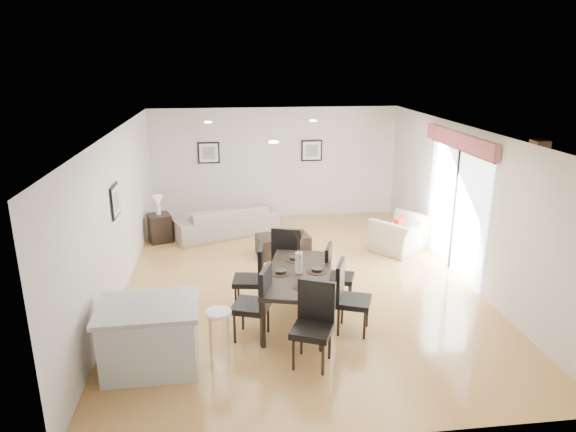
{
  "coord_description": "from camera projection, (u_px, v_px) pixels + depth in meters",
  "views": [
    {
      "loc": [
        -1.19,
        -8.34,
        3.84
      ],
      "look_at": [
        -0.12,
        0.4,
        1.11
      ],
      "focal_mm": 32.0,
      "sensor_mm": 36.0,
      "label": 1
    }
  ],
  "objects": [
    {
      "name": "ground",
      "position": [
        297.0,
        281.0,
        9.18
      ],
      "size": [
        8.0,
        8.0,
        0.0
      ],
      "primitive_type": "plane",
      "color": "tan",
      "rests_on": "ground"
    },
    {
      "name": "wall_back",
      "position": [
        275.0,
        163.0,
        12.57
      ],
      "size": [
        6.0,
        0.04,
        2.7
      ],
      "primitive_type": "cube",
      "color": "silver",
      "rests_on": "ground"
    },
    {
      "name": "wall_front",
      "position": [
        355.0,
        325.0,
        4.99
      ],
      "size": [
        6.0,
        0.04,
        2.7
      ],
      "primitive_type": "cube",
      "color": "silver",
      "rests_on": "ground"
    },
    {
      "name": "wall_left",
      "position": [
        118.0,
        215.0,
        8.43
      ],
      "size": [
        0.04,
        8.0,
        2.7
      ],
      "primitive_type": "cube",
      "color": "silver",
      "rests_on": "ground"
    },
    {
      "name": "wall_right",
      "position": [
        465.0,
        203.0,
        9.13
      ],
      "size": [
        0.04,
        8.0,
        2.7
      ],
      "primitive_type": "cube",
      "color": "silver",
      "rests_on": "ground"
    },
    {
      "name": "ceiling",
      "position": [
        298.0,
        130.0,
        8.38
      ],
      "size": [
        6.0,
        8.0,
        0.02
      ],
      "primitive_type": "cube",
      "color": "white",
      "rests_on": "wall_back"
    },
    {
      "name": "sofa",
      "position": [
        225.0,
        220.0,
        11.53
      ],
      "size": [
        2.5,
        1.72,
        0.68
      ],
      "primitive_type": "imported",
      "rotation": [
        0.0,
        0.0,
        3.53
      ],
      "color": "gray",
      "rests_on": "ground"
    },
    {
      "name": "armchair",
      "position": [
        402.0,
        234.0,
        10.55
      ],
      "size": [
        1.44,
        1.42,
        0.7
      ],
      "primitive_type": "imported",
      "rotation": [
        0.0,
        0.0,
        3.82
      ],
      "color": "beige",
      "rests_on": "ground"
    },
    {
      "name": "courtyard_plant_b",
      "position": [
        538.0,
        224.0,
        11.36
      ],
      "size": [
        0.37,
        0.37,
        0.61
      ],
      "primitive_type": "imported",
      "rotation": [
        0.0,
        0.0,
        0.08
      ],
      "color": "#3A5B27",
      "rests_on": "ground"
    },
    {
      "name": "dining_table",
      "position": [
        299.0,
        277.0,
        7.67
      ],
      "size": [
        1.33,
        2.01,
        0.77
      ],
      "rotation": [
        0.0,
        0.0,
        -0.24
      ],
      "color": "black",
      "rests_on": "ground"
    },
    {
      "name": "dining_chair_wnear",
      "position": [
        258.0,
        299.0,
        7.15
      ],
      "size": [
        0.63,
        0.63,
        1.09
      ],
      "rotation": [
        0.0,
        0.0,
        -1.91
      ],
      "color": "black",
      "rests_on": "ground"
    },
    {
      "name": "dining_chair_wfar",
      "position": [
        254.0,
        274.0,
        8.05
      ],
      "size": [
        0.53,
        0.53,
        1.04
      ],
      "rotation": [
        0.0,
        0.0,
        -1.71
      ],
      "color": "black",
      "rests_on": "ground"
    },
    {
      "name": "dining_chair_enear",
      "position": [
        348.0,
        293.0,
        7.37
      ],
      "size": [
        0.62,
        0.62,
        1.06
      ],
      "rotation": [
        0.0,
        0.0,
        1.2
      ],
      "color": "black",
      "rests_on": "ground"
    },
    {
      "name": "dining_chair_efar",
      "position": [
        335.0,
        271.0,
        8.25
      ],
      "size": [
        0.56,
        0.56,
        0.98
      ],
      "rotation": [
        0.0,
        0.0,
        1.23
      ],
      "color": "black",
      "rests_on": "ground"
    },
    {
      "name": "dining_chair_head",
      "position": [
        314.0,
        319.0,
        6.61
      ],
      "size": [
        0.65,
        0.65,
        1.1
      ],
      "rotation": [
        0.0,
        0.0,
        -0.42
      ],
      "color": "black",
      "rests_on": "ground"
    },
    {
      "name": "dining_chair_foot",
      "position": [
        288.0,
        254.0,
        8.76
      ],
      "size": [
        0.63,
        0.63,
        1.11
      ],
      "rotation": [
        0.0,
        0.0,
        2.82
      ],
      "color": "black",
      "rests_on": "ground"
    },
    {
      "name": "vase",
      "position": [
        299.0,
        255.0,
        7.56
      ],
      "size": [
        0.87,
        1.33,
        0.67
      ],
      "color": "white",
      "rests_on": "dining_table"
    },
    {
      "name": "coffee_table",
      "position": [
        283.0,
        245.0,
        10.36
      ],
      "size": [
        1.11,
        0.76,
        0.41
      ],
      "primitive_type": "cube",
      "rotation": [
        0.0,
        0.0,
        0.15
      ],
      "color": "black",
      "rests_on": "ground"
    },
    {
      "name": "side_table",
      "position": [
        160.0,
        228.0,
        11.1
      ],
      "size": [
        0.57,
        0.57,
        0.61
      ],
      "primitive_type": "cube",
      "rotation": [
        0.0,
        0.0,
        0.32
      ],
      "color": "black",
      "rests_on": "ground"
    },
    {
      "name": "table_lamp",
      "position": [
        158.0,
        202.0,
        10.93
      ],
      "size": [
        0.22,
        0.22,
        0.42
      ],
      "color": "white",
      "rests_on": "side_table"
    },
    {
      "name": "cushion",
      "position": [
        399.0,
        226.0,
        10.38
      ],
      "size": [
        0.31,
        0.33,
        0.35
      ],
      "primitive_type": "cube",
      "rotation": [
        0.0,
        0.0,
        3.99
      ],
      "color": "#A31F15",
      "rests_on": "armchair"
    },
    {
      "name": "kitchen_island",
      "position": [
        150.0,
        336.0,
        6.53
      ],
      "size": [
        1.28,
        1.0,
        0.88
      ],
      "rotation": [
        0.0,
        0.0,
        0.03
      ],
      "color": "silver",
      "rests_on": "ground"
    },
    {
      "name": "bar_stool",
      "position": [
        219.0,
        318.0,
        6.57
      ],
      "size": [
        0.34,
        0.34,
        0.74
      ],
      "color": "white",
      "rests_on": "ground"
    },
    {
      "name": "framed_print_back_left",
      "position": [
        209.0,
        153.0,
        12.27
      ],
      "size": [
        0.52,
        0.04,
        0.52
      ],
      "color": "black",
      "rests_on": "wall_back"
    },
    {
      "name": "framed_print_back_right",
      "position": [
        312.0,
        151.0,
        12.56
      ],
      "size": [
        0.52,
        0.04,
        0.52
      ],
      "color": "black",
      "rests_on": "wall_back"
    },
    {
      "name": "framed_print_left_wall",
      "position": [
        115.0,
        201.0,
        8.16
      ],
      "size": [
        0.04,
        0.52,
        0.52
      ],
      "rotation": [
        0.0,
        0.0,
        1.57
      ],
      "color": "black",
      "rests_on": "wall_left"
    },
    {
      "name": "sliding_door",
      "position": [
        457.0,
        182.0,
        9.31
      ],
      "size": [
        0.12,
        2.7,
        2.57
      ],
      "color": "white",
      "rests_on": "wall_right"
    }
  ]
}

